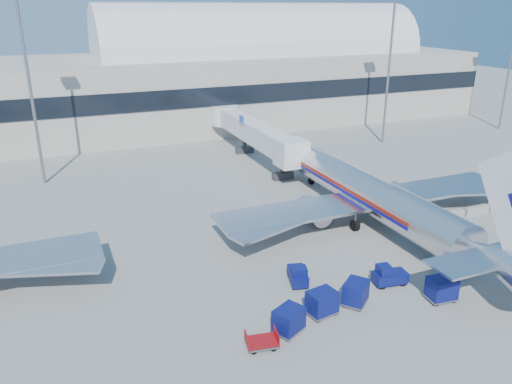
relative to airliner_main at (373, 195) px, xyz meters
name	(u,v)px	position (x,y,z in m)	size (l,w,h in m)	color
ground	(304,260)	(-10.00, -4.51, -2.93)	(260.00, 260.00, 0.00)	gray
terminal	(76,88)	(-23.60, 51.46, 4.60)	(170.00, 28.15, 21.00)	#B2AA9E
airliner_main	(373,195)	(0.00, 0.00, 0.00)	(32.00, 37.26, 12.07)	silver
jetbridge_near	(250,130)	(-2.40, 26.30, 1.00)	(4.40, 27.50, 6.25)	silver
mast_west	(26,59)	(-30.00, 25.49, 11.87)	(2.00, 1.20, 22.60)	slate
mast_east	(391,46)	(20.00, 25.49, 11.87)	(2.00, 1.20, 22.60)	slate
barrier_near	(452,215)	(8.00, -2.51, -2.48)	(3.00, 0.55, 0.90)	#9E9E96
barrier_mid	(476,210)	(11.30, -2.51, -2.48)	(3.00, 0.55, 0.90)	#9E9E96
barrier_far	(500,206)	(14.60, -2.51, -2.48)	(3.00, 0.55, 0.90)	#9E9E96
tug_lead	(389,276)	(-5.77, -10.49, -2.16)	(2.74, 1.65, 1.68)	#0A1051
tug_right	(445,244)	(2.37, -7.71, -2.31)	(2.17, 2.20, 1.34)	#0A1051
tug_left	(298,275)	(-12.23, -7.64, -2.17)	(1.93, 2.81, 1.67)	#0A1051
cart_train_a	(356,292)	(-9.69, -11.81, -1.97)	(2.55, 2.48, 1.79)	#0A1051
cart_train_b	(322,302)	(-12.61, -12.02, -1.96)	(2.28, 1.88, 1.81)	#0A1051
cart_train_c	(289,320)	(-15.66, -12.96, -1.98)	(2.50, 2.29, 1.78)	#0A1051
cart_solo_near	(442,289)	(-3.59, -13.83, -1.97)	(2.19, 1.76, 1.80)	#0A1051
cart_open_red	(262,342)	(-17.92, -13.74, -2.54)	(2.22, 1.73, 0.54)	slate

